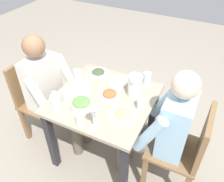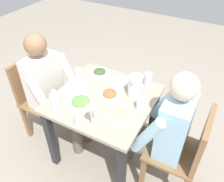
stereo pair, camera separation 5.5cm
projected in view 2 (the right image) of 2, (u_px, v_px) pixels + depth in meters
name	position (u px, v px, depth m)	size (l,w,h in m)	color
ground_plane	(105.00, 150.00, 2.37)	(8.00, 8.00, 0.00)	gray
dining_table	(104.00, 109.00, 2.01)	(0.81, 0.81, 0.71)	gray
chair_near	(184.00, 151.00, 1.76)	(0.40, 0.40, 0.87)	olive
chair_far	(39.00, 94.00, 2.30)	(0.40, 0.40, 0.87)	olive
diner_near	(162.00, 128.00, 1.75)	(0.48, 0.53, 1.16)	#9EC6E0
diner_far	(52.00, 89.00, 2.13)	(0.48, 0.53, 1.16)	silver
water_pitcher	(135.00, 86.00, 1.90)	(0.16, 0.12, 0.19)	silver
salad_bowl	(81.00, 103.00, 1.81)	(0.17, 0.17, 0.09)	white
plate_fries	(121.00, 115.00, 1.74)	(0.21, 0.21, 0.05)	white
plate_dolmas	(100.00, 72.00, 2.20)	(0.20, 0.20, 0.04)	white
plate_beans	(119.00, 81.00, 2.08)	(0.18, 0.18, 0.04)	white
plate_yoghurt	(80.00, 87.00, 2.02)	(0.23, 0.23, 0.05)	white
plate_rice_curry	(110.00, 94.00, 1.93)	(0.20, 0.20, 0.06)	white
water_glass_far_right	(148.00, 79.00, 2.04)	(0.07, 0.07, 0.11)	silver
water_glass_center	(140.00, 104.00, 1.79)	(0.07, 0.07, 0.09)	silver
water_glass_near_right	(79.00, 73.00, 2.13)	(0.07, 0.07, 0.09)	silver
water_glass_far_left	(78.00, 118.00, 1.66)	(0.06, 0.06, 0.11)	silver
water_glass_near_left	(66.00, 94.00, 1.88)	(0.06, 0.06, 0.10)	silver
wine_glass	(91.00, 113.00, 1.58)	(0.08, 0.08, 0.20)	silver
oil_carafe	(55.00, 101.00, 1.80)	(0.08, 0.08, 0.16)	silver
fork_near	(140.00, 109.00, 1.81)	(0.17, 0.03, 0.01)	silver
knife_near	(76.00, 82.00, 2.09)	(0.18, 0.02, 0.01)	silver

